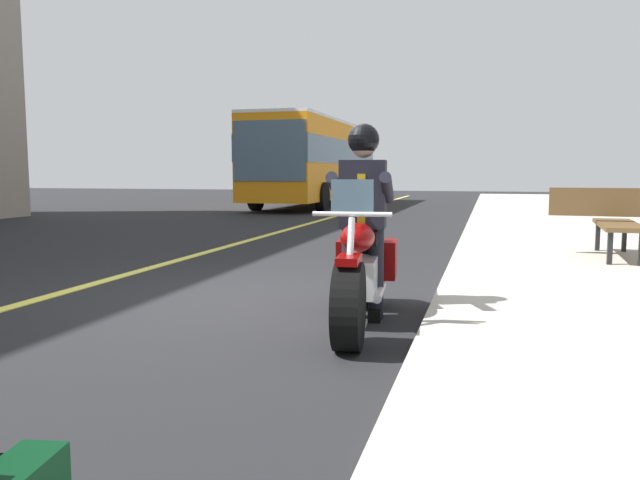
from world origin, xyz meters
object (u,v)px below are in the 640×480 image
(rider_main, at_px, (363,204))
(bench_sidewalk, at_px, (618,216))
(bus_near, at_px, (316,159))
(motorcycle_main, at_px, (361,272))

(rider_main, distance_m, bench_sidewalk, 4.83)
(bus_near, xyz_separation_m, bench_sidewalk, (14.59, 8.40, -1.16))
(bench_sidewalk, bearing_deg, bus_near, -150.05)
(motorcycle_main, relative_size, bench_sidewalk, 1.21)
(motorcycle_main, distance_m, rider_main, 0.61)
(rider_main, bearing_deg, motorcycle_main, 6.71)
(bus_near, bearing_deg, bench_sidewalk, 29.95)
(motorcycle_main, height_order, bench_sidewalk, motorcycle_main)
(motorcycle_main, relative_size, bus_near, 0.20)
(rider_main, height_order, bus_near, bus_near)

